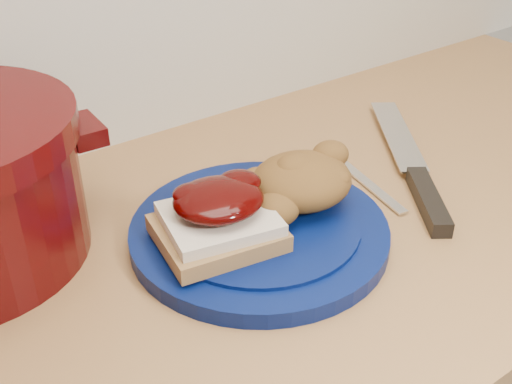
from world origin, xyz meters
TOP-DOWN VIEW (x-y plane):
  - plate at (-0.02, 1.49)m, footprint 0.36×0.36m
  - sandwich at (-0.07, 1.49)m, footprint 0.14×0.13m
  - stuffing_mound at (0.04, 1.49)m, footprint 0.14×0.13m
  - chef_knife at (0.22, 1.46)m, footprint 0.23×0.31m
  - butter_knife at (0.17, 1.51)m, footprint 0.04×0.18m

SIDE VIEW (x-z plane):
  - butter_knife at x=0.17m, z-range 0.90..0.91m
  - plate at x=-0.02m, z-range 0.90..0.92m
  - chef_knife at x=0.22m, z-range 0.90..0.92m
  - sandwich at x=-0.07m, z-range 0.92..0.98m
  - stuffing_mound at x=0.04m, z-range 0.92..0.98m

